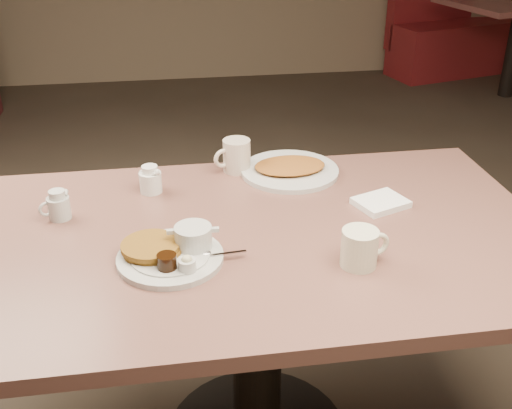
{
  "coord_description": "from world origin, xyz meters",
  "views": [
    {
      "loc": [
        -0.21,
        -1.33,
        1.54
      ],
      "look_at": [
        0.0,
        0.02,
        0.82
      ],
      "focal_mm": 43.19,
      "sensor_mm": 36.0,
      "label": 1
    }
  ],
  "objects": [
    {
      "name": "diner_table",
      "position": [
        0.0,
        0.0,
        0.58
      ],
      "size": [
        1.5,
        0.9,
        0.75
      ],
      "color": "#84564C",
      "rests_on": "ground"
    },
    {
      "name": "coffee_mug_far",
      "position": [
        -0.01,
        0.38,
        0.8
      ],
      "size": [
        0.13,
        0.11,
        0.1
      ],
      "color": "beige",
      "rests_on": "diner_table"
    },
    {
      "name": "coffee_mug_near",
      "position": [
        0.21,
        -0.18,
        0.8
      ],
      "size": [
        0.13,
        0.1,
        0.09
      ],
      "color": "#EEEACA",
      "rests_on": "diner_table"
    },
    {
      "name": "creamer_right",
      "position": [
        -0.27,
        0.28,
        0.79
      ],
      "size": [
        0.08,
        0.09,
        0.08
      ],
      "color": "white",
      "rests_on": "diner_table"
    },
    {
      "name": "main_plate",
      "position": [
        -0.22,
        -0.09,
        0.77
      ],
      "size": [
        0.31,
        0.26,
        0.07
      ],
      "color": "#BBBBB7",
      "rests_on": "diner_table"
    },
    {
      "name": "napkin",
      "position": [
        0.36,
        0.09,
        0.76
      ],
      "size": [
        0.16,
        0.15,
        0.02
      ],
      "color": "white",
      "rests_on": "diner_table"
    },
    {
      "name": "hash_plate",
      "position": [
        0.15,
        0.34,
        0.76
      ],
      "size": [
        0.31,
        0.31,
        0.04
      ],
      "color": "beige",
      "rests_on": "diner_table"
    },
    {
      "name": "creamer_left",
      "position": [
        -0.5,
        0.15,
        0.79
      ],
      "size": [
        0.08,
        0.06,
        0.08
      ],
      "color": "beige",
      "rests_on": "diner_table"
    },
    {
      "name": "booth_back_right",
      "position": [
        2.35,
        3.79,
        0.41
      ],
      "size": [
        1.41,
        1.56,
        1.12
      ],
      "color": "maroon",
      "rests_on": "ground"
    }
  ]
}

